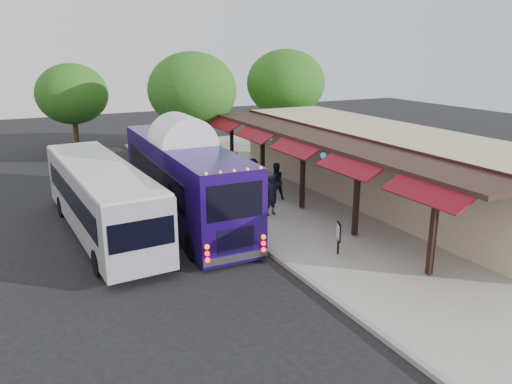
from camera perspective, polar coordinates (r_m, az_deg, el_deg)
ground at (r=18.66m, az=1.84°, el=-7.45°), size 90.00×90.00×0.00m
sidewalk at (r=24.29m, az=7.68°, el=-1.68°), size 10.00×40.00×0.15m
curb at (r=21.99m, az=-3.05°, el=-3.49°), size 0.20×40.00×0.16m
station_shelter at (r=25.85m, az=14.05°, el=3.14°), size 8.15×20.00×3.60m
coach_bus at (r=22.26m, az=-8.24°, el=1.82°), size 2.78×11.79×3.74m
city_bus at (r=21.29m, az=-17.30°, el=-0.49°), size 2.97×11.10×2.95m
ped_a at (r=22.45m, az=1.75°, el=-0.39°), size 0.76×0.59×1.84m
ped_b at (r=24.74m, az=2.22°, el=1.24°), size 0.98×0.80×1.88m
ped_c at (r=28.05m, az=-2.25°, el=2.84°), size 1.02×0.48×1.69m
ped_d at (r=26.91m, az=-0.36°, el=2.18°), size 1.09×0.69×1.61m
sign_board at (r=18.47m, az=9.43°, el=-4.67°), size 0.27×0.52×1.21m
tree_left at (r=32.68m, az=-7.28°, el=11.47°), size 5.67×5.67×7.26m
tree_mid at (r=37.20m, az=-7.45°, el=11.39°), size 5.18×5.18×6.63m
tree_right at (r=37.58m, az=3.42°, el=12.30°), size 5.76×5.76×7.38m
tree_far at (r=38.30m, az=-20.28°, el=10.46°), size 5.02×5.02×6.42m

